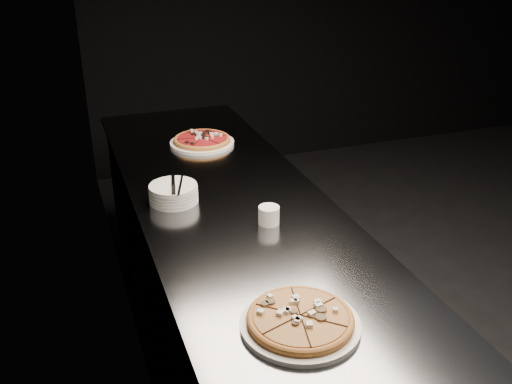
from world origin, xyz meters
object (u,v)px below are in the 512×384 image
object	(u,v)px
counter	(231,292)
ramekin	(269,215)
pizza_tomato	(202,141)
pizza_mushroom	(300,320)
cutlery	(176,186)
plate_stack	(173,193)

from	to	relation	value
counter	ramekin	distance (m)	0.57
pizza_tomato	ramekin	bearing A→B (deg)	-89.05
pizza_mushroom	cutlery	distance (m)	0.87
plate_stack	ramekin	bearing A→B (deg)	-46.23
pizza_tomato	plate_stack	size ratio (longest dim) A/B	1.68
plate_stack	pizza_mushroom	bearing A→B (deg)	-80.07
pizza_mushroom	cutlery	xyz separation A→B (m)	(-0.14, 0.86, 0.05)
pizza_tomato	cutlery	bearing A→B (deg)	-113.68
pizza_tomato	cutlery	xyz separation A→B (m)	(-0.26, -0.60, 0.05)
counter	cutlery	bearing A→B (deg)	176.62
pizza_mushroom	plate_stack	bearing A→B (deg)	99.93
pizza_tomato	ramekin	world-z (taller)	ramekin
plate_stack	cutlery	distance (m)	0.04
counter	pizza_mushroom	world-z (taller)	pizza_mushroom
counter	ramekin	bearing A→B (deg)	-75.73
cutlery	pizza_tomato	bearing A→B (deg)	78.04
counter	plate_stack	xyz separation A→B (m)	(-0.21, 0.03, 0.49)
pizza_mushroom	cutlery	bearing A→B (deg)	99.61
pizza_mushroom	ramekin	xyz separation A→B (m)	(0.13, 0.57, 0.01)
counter	pizza_mushroom	bearing A→B (deg)	-94.23
pizza_tomato	ramekin	distance (m)	0.88
plate_stack	pizza_tomato	bearing A→B (deg)	65.19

